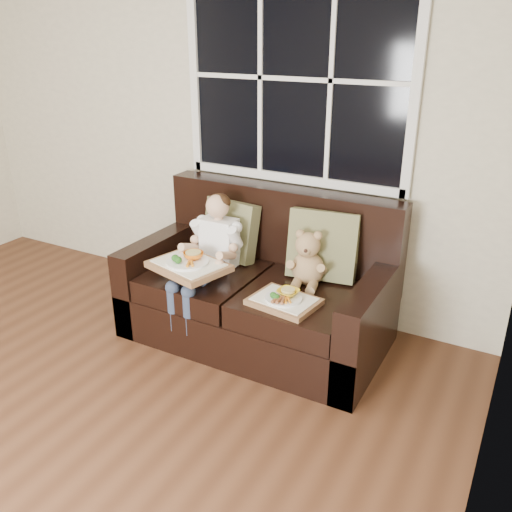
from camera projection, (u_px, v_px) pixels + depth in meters
The scene contains 8 objects.
window_back at pixel (295, 79), 3.49m from camera, with size 1.62×0.04×1.37m.
loveseat at pixel (261, 293), 3.64m from camera, with size 1.70×0.92×0.96m.
pillow_left at pixel (231, 230), 3.78m from camera, with size 0.43×0.25×0.42m.
pillow_right at pixel (323, 245), 3.46m from camera, with size 0.47×0.27×0.46m.
child at pixel (212, 247), 3.56m from camera, with size 0.35×0.58×0.78m.
teddy_bear at pixel (307, 262), 3.40m from camera, with size 0.25×0.30×0.37m.
tray_left at pixel (189, 264), 3.42m from camera, with size 0.54×0.46×0.11m.
tray_right at pixel (284, 300), 3.19m from camera, with size 0.42×0.34×0.09m.
Camera 1 is at (2.28, -0.86, 1.96)m, focal length 38.00 mm.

